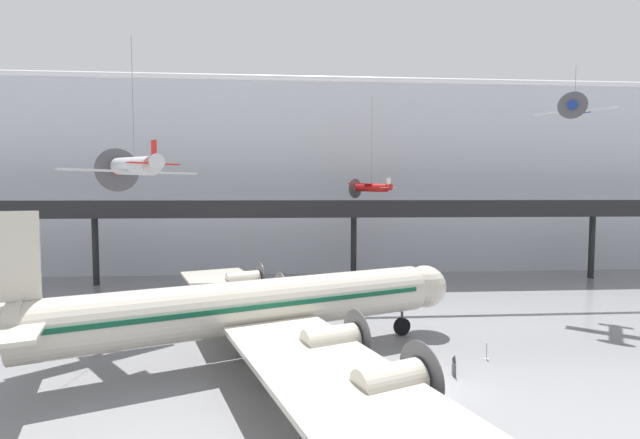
# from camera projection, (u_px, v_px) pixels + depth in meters

# --- Properties ---
(ground_plane) EXTENTS (260.00, 260.00, 0.00)m
(ground_plane) POSITION_uv_depth(u_px,v_px,m) (429.00, 385.00, 23.71)
(ground_plane) COLOR gray
(hangar_back_wall) EXTENTS (140.00, 3.00, 25.55)m
(hangar_back_wall) POSITION_uv_depth(u_px,v_px,m) (346.00, 178.00, 58.04)
(hangar_back_wall) COLOR silver
(hangar_back_wall) RESTS_ON ground
(mezzanine_walkway) EXTENTS (110.00, 3.20, 9.90)m
(mezzanine_walkway) POSITION_uv_depth(u_px,v_px,m) (355.00, 214.00, 50.47)
(mezzanine_walkway) COLOR black
(mezzanine_walkway) RESTS_ON ground
(ceiling_truss_beam) EXTENTS (120.00, 0.60, 0.60)m
(ceiling_truss_beam) POSITION_uv_depth(u_px,v_px,m) (364.00, 80.00, 44.11)
(ceiling_truss_beam) COLOR silver
(airliner_silver_main) EXTENTS (30.12, 35.26, 9.75)m
(airliner_silver_main) POSITION_uv_depth(u_px,v_px,m) (248.00, 308.00, 26.98)
(airliner_silver_main) COLOR beige
(airliner_silver_main) RESTS_ON ground
(suspended_plane_red_highwing) EXTENTS (5.72, 5.60, 11.77)m
(suspended_plane_red_highwing) POSITION_uv_depth(u_px,v_px,m) (371.00, 187.00, 49.70)
(suspended_plane_red_highwing) COLOR red
(suspended_plane_silver_racer) EXTENTS (8.29, 7.98, 11.13)m
(suspended_plane_silver_racer) POSITION_uv_depth(u_px,v_px,m) (135.00, 166.00, 31.04)
(suspended_plane_silver_racer) COLOR silver
(suspended_plane_white_twin) EXTENTS (5.69, 5.36, 5.06)m
(suspended_plane_white_twin) POSITION_uv_depth(u_px,v_px,m) (575.00, 109.00, 38.50)
(suspended_plane_white_twin) COLOR silver
(stanchion_barrier) EXTENTS (0.36, 0.36, 1.08)m
(stanchion_barrier) POSITION_uv_depth(u_px,v_px,m) (487.00, 354.00, 27.42)
(stanchion_barrier) COLOR #B2B5BA
(stanchion_barrier) RESTS_ON ground
(info_sign_pedestal) EXTENTS (0.21, 0.78, 1.24)m
(info_sign_pedestal) POSITION_uv_depth(u_px,v_px,m) (454.00, 368.00, 24.95)
(info_sign_pedestal) COLOR #4C4C51
(info_sign_pedestal) RESTS_ON ground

